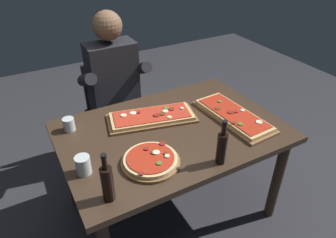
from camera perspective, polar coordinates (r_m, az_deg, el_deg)
The scene contains 11 objects.
ground_plane at distance 2.47m, azimuth 0.58°, elevation -16.14°, with size 6.40×6.40×0.00m, color #2D2D33.
dining_table at distance 2.03m, azimuth 0.68°, elevation -4.12°, with size 1.40×0.96×0.74m.
pizza_rectangular_front at distance 2.06m, azimuth -3.00°, elevation 0.37°, with size 0.63×0.37×0.05m.
pizza_rectangular_left at distance 2.12m, azimuth 11.98°, elevation 0.66°, with size 0.28×0.61×0.05m.
pizza_round_far at distance 1.70m, azimuth -3.23°, elevation -7.66°, with size 0.33×0.33×0.05m.
wine_bottle_dark at distance 1.68m, azimuth 9.96°, elevation -5.09°, with size 0.06×0.06×0.27m.
oil_bottle_amber at distance 1.48m, azimuth -11.19°, elevation -11.46°, with size 0.06×0.06×0.27m.
tumbler_near_camera at distance 2.04m, azimuth -17.88°, elevation -1.08°, with size 0.07×0.07×0.09m.
tumbler_far_side at distance 1.68m, azimuth -15.43°, elevation -8.38°, with size 0.08×0.08×0.10m.
diner_chair at distance 2.74m, azimuth -10.10°, elevation 2.15°, with size 0.44×0.44×0.87m.
seated_diner at distance 2.51m, azimuth -9.71°, elevation 5.94°, with size 0.53×0.41×1.33m.
Camera 1 is at (-0.80, -1.40, 1.87)m, focal length 32.85 mm.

